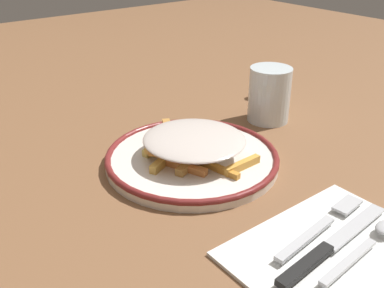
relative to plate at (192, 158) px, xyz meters
name	(u,v)px	position (x,y,z in m)	size (l,w,h in m)	color
ground_plane	(192,163)	(0.00, 0.00, -0.01)	(2.60, 2.60, 0.00)	brown
plate	(192,158)	(0.00, 0.00, 0.00)	(0.27, 0.27, 0.02)	silver
fries_heap	(193,142)	(0.00, 0.00, 0.03)	(0.22, 0.22, 0.04)	gold
napkin	(334,247)	(0.27, 0.00, -0.01)	(0.17, 0.24, 0.01)	white
fork	(321,226)	(0.24, 0.02, 0.00)	(0.04, 0.18, 0.01)	silver
knife	(326,249)	(0.27, -0.01, 0.00)	(0.03, 0.21, 0.01)	black
spoon	(372,240)	(0.29, 0.04, 0.00)	(0.03, 0.15, 0.01)	silver
water_glass	(269,95)	(-0.05, 0.22, 0.04)	(0.08, 0.08, 0.10)	silver
salt_shaker	(267,81)	(-0.14, 0.31, 0.02)	(0.03, 0.03, 0.07)	silver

